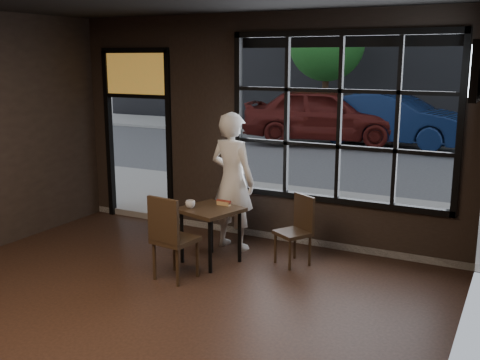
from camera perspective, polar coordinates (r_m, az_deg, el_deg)
The scene contains 15 objects.
floor at distance 5.64m, azimuth -14.58°, elevation -15.53°, with size 6.00×7.00×0.02m, color black.
wall_right at distance 3.80m, azimuth 19.95°, elevation -3.48°, with size 0.04×7.00×3.20m, color black.
window_frame at distance 7.53m, azimuth 10.07°, elevation 6.12°, with size 3.06×0.12×2.28m, color black.
stained_transom at distance 9.04m, azimuth -10.51°, elevation 10.60°, with size 1.20×0.06×0.70m, color orange.
street_asphalt at distance 27.98m, azimuth 20.37°, elevation 6.19°, with size 60.00×41.00×0.04m, color #545456.
cafe_table at distance 7.23m, azimuth -2.99°, elevation -5.61°, with size 0.67×0.67×0.73m, color #2E2114.
chair_near at distance 6.71m, azimuth -6.58°, elevation -5.76°, with size 0.45×0.45×1.03m, color #2E2114.
chair_window at distance 7.16m, azimuth 5.39°, elevation -5.16°, with size 0.39×0.39×0.89m, color #2E2114.
man at distance 7.64m, azimuth -0.77°, elevation -0.12°, with size 0.69×0.45×1.89m, color white.
hotdog at distance 7.25m, azimuth -1.66°, elevation -2.35°, with size 0.20×0.08×0.06m, color tan, non-canonical shape.
cup at distance 7.14m, azimuth -5.06°, elevation -2.46°, with size 0.12×0.12×0.10m, color silver.
tv at distance 6.21m, azimuth 23.16°, elevation 10.20°, with size 0.11×1.01×0.59m, color black.
navy_car at distance 16.87m, azimuth 15.22°, elevation 5.98°, with size 1.60×4.59×1.51m, color #0B1A3B.
maroon_car at distance 17.10m, azimuth 8.61°, elevation 6.57°, with size 1.94×4.81×1.64m, color #531512.
tree_left at distance 19.59m, azimuth 8.80°, elevation 13.54°, with size 2.55×2.55×4.35m.
Camera 1 is at (3.43, -3.65, 2.59)m, focal length 42.00 mm.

